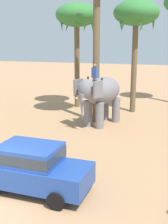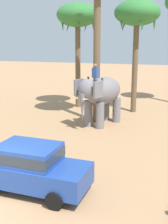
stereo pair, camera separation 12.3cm
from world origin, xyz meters
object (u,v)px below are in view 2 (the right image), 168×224
palm_tree_near_hut (78,18)px  palm_tree_left_of_road (137,16)px  elephant_with_mahout (101,94)px  car_sedan_foreground (30,166)px

palm_tree_near_hut → palm_tree_left_of_road: size_ratio=1.00×
elephant_with_mahout → car_sedan_foreground: bearing=-90.4°
car_sedan_foreground → palm_tree_near_hut: bearing=102.9°
car_sedan_foreground → elephant_with_mahout: size_ratio=1.03×
elephant_with_mahout → palm_tree_left_of_road: 6.56m
elephant_with_mahout → palm_tree_left_of_road: (1.39, 4.15, 4.88)m
car_sedan_foreground → elephant_with_mahout: (0.06, 8.92, 1.06)m
car_sedan_foreground → palm_tree_near_hut: 14.98m
palm_tree_near_hut → palm_tree_left_of_road: palm_tree_near_hut is taller
elephant_with_mahout → palm_tree_left_of_road: size_ratio=0.50×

